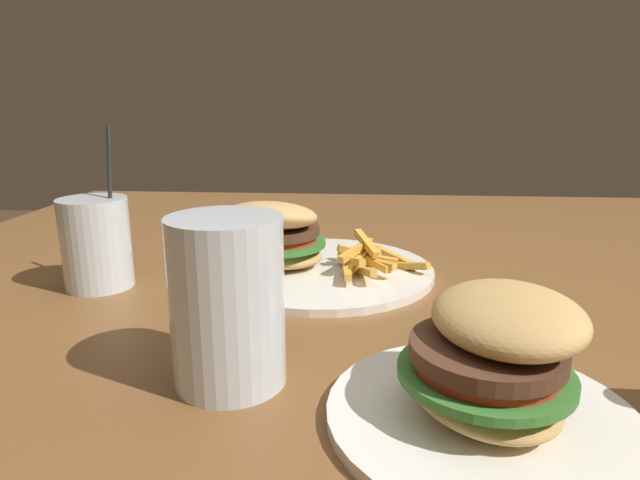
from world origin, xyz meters
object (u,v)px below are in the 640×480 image
object	(u,v)px
beer_glass	(228,306)
juice_glass	(98,247)
meal_plate_far	(489,375)
spoon	(200,247)
meal_plate_near	(298,250)

from	to	relation	value
beer_glass	juice_glass	distance (m)	0.31
beer_glass	meal_plate_far	world-z (taller)	beer_glass
juice_glass	spoon	distance (m)	0.19
meal_plate_near	beer_glass	xyz separation A→B (m)	(0.02, 0.29, 0.03)
meal_plate_far	meal_plate_near	bearing A→B (deg)	-62.04
beer_glass	juice_glass	xyz separation A→B (m)	(0.22, -0.22, -0.02)
meal_plate_near	meal_plate_far	xyz separation A→B (m)	(-0.18, 0.33, 0.01)
juice_glass	spoon	world-z (taller)	juice_glass
spoon	meal_plate_far	size ratio (longest dim) A/B	0.61
meal_plate_far	spoon	bearing A→B (deg)	-51.48
spoon	meal_plate_far	xyz separation A→B (m)	(-0.34, 0.43, 0.03)
spoon	meal_plate_far	bearing A→B (deg)	82.84
beer_glass	spoon	distance (m)	0.41
beer_glass	meal_plate_far	distance (m)	0.21
spoon	meal_plate_far	distance (m)	0.55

